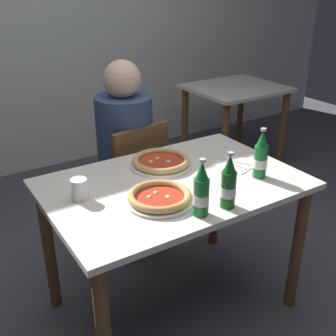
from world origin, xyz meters
name	(u,v)px	position (x,y,z in m)	size (l,w,h in m)	color
ground_plane	(173,303)	(0.00, 0.00, 0.00)	(8.00, 8.00, 0.00)	#4C4C51
back_wall_tiled	(29,20)	(0.00, 2.20, 1.30)	(7.00, 0.10, 2.60)	silver
dining_table_main	(174,202)	(0.00, 0.00, 0.64)	(1.20, 0.80, 0.75)	silver
chair_behind_table	(132,179)	(0.09, 0.61, 0.48)	(0.45, 0.45, 0.85)	brown
diner_seated	(126,162)	(0.08, 0.66, 0.58)	(0.34, 0.34, 1.21)	#2D3342
dining_table_background	(235,104)	(1.48, 1.26, 0.59)	(0.80, 0.70, 0.75)	silver
pizza_margherita_near	(161,162)	(0.04, 0.19, 0.77)	(0.32, 0.32, 0.04)	white
pizza_marinara_far	(160,197)	(-0.16, -0.13, 0.77)	(0.30, 0.30, 0.04)	white
beer_bottle_left	(261,157)	(0.38, -0.18, 0.85)	(0.07, 0.07, 0.25)	#196B2D
beer_bottle_center	(228,184)	(0.06, -0.32, 0.85)	(0.07, 0.07, 0.25)	#14591E
beer_bottle_right	(201,192)	(-0.07, -0.31, 0.85)	(0.07, 0.07, 0.25)	#196B2D
napkin_with_cutlery	(236,164)	(0.38, -0.01, 0.75)	(0.23, 0.23, 0.01)	white
paper_cup	(79,189)	(-0.44, 0.08, 0.80)	(0.07, 0.07, 0.10)	white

